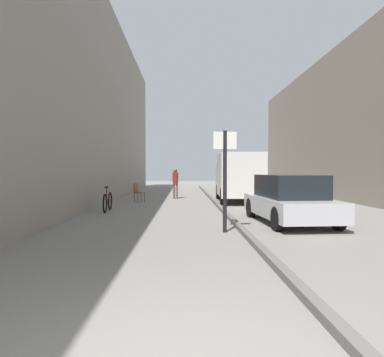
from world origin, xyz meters
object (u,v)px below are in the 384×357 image
object	(u,v)px
pedestrian_main_foreground	(175,181)
parked_car	(289,199)
bicycle_leaning	(108,202)
cafe_chair_near_window	(138,191)
street_sign_post	(225,172)
delivery_van	(238,176)

from	to	relation	value
pedestrian_main_foreground	parked_car	xyz separation A→B (m)	(3.66, -9.41, -0.27)
pedestrian_main_foreground	parked_car	size ratio (longest dim) A/B	0.40
bicycle_leaning	cafe_chair_near_window	distance (m)	4.24
pedestrian_main_foreground	cafe_chair_near_window	bearing A→B (deg)	-113.55
pedestrian_main_foreground	cafe_chair_near_window	world-z (taller)	pedestrian_main_foreground
parked_car	bicycle_leaning	distance (m)	6.90
bicycle_leaning	cafe_chair_near_window	size ratio (longest dim) A/B	1.88
bicycle_leaning	cafe_chair_near_window	bearing A→B (deg)	79.89
parked_car	street_sign_post	distance (m)	2.80
pedestrian_main_foreground	cafe_chair_near_window	xyz separation A→B (m)	(-1.83, -2.07, -0.44)
delivery_van	bicycle_leaning	bearing A→B (deg)	-141.40
cafe_chair_near_window	parked_car	bearing A→B (deg)	56.15
delivery_van	cafe_chair_near_window	distance (m)	5.11
pedestrian_main_foreground	parked_car	bearing A→B (deg)	-50.77
street_sign_post	bicycle_leaning	bearing A→B (deg)	-53.56
delivery_van	street_sign_post	bearing A→B (deg)	-98.53
delivery_van	street_sign_post	size ratio (longest dim) A/B	2.01
parked_car	bicycle_leaning	bearing A→B (deg)	149.38
pedestrian_main_foreground	bicycle_leaning	size ratio (longest dim) A/B	0.96
street_sign_post	bicycle_leaning	world-z (taller)	street_sign_post
cafe_chair_near_window	delivery_van	bearing A→B (deg)	109.42
parked_car	cafe_chair_near_window	world-z (taller)	parked_car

